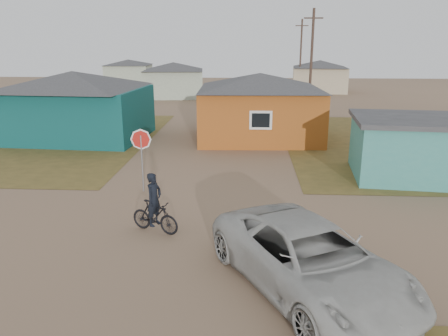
{
  "coord_description": "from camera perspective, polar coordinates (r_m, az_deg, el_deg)",
  "views": [
    {
      "loc": [
        1.83,
        -11.96,
        5.65
      ],
      "look_at": [
        1.0,
        3.0,
        1.3
      ],
      "focal_mm": 35.0,
      "sensor_mm": 36.0,
      "label": 1
    }
  ],
  "objects": [
    {
      "name": "house_teal",
      "position": [
        27.71,
        -18.91,
        7.87
      ],
      "size": [
        8.93,
        7.08,
        4.0
      ],
      "color": "#0B3D3D",
      "rests_on": "ground"
    },
    {
      "name": "house_yellow",
      "position": [
        26.22,
        4.67,
        8.14
      ],
      "size": [
        7.72,
        6.76,
        3.9
      ],
      "color": "#A25019",
      "rests_on": "ground"
    },
    {
      "name": "stop_sign",
      "position": [
        16.94,
        -10.76,
        2.86
      ],
      "size": [
        0.76,
        0.35,
        2.49
      ],
      "color": "gray",
      "rests_on": "ground"
    },
    {
      "name": "house_pale_west",
      "position": [
        46.78,
        -6.59,
        11.44
      ],
      "size": [
        7.04,
        6.15,
        3.6
      ],
      "color": "#A4AF96",
      "rests_on": "ground"
    },
    {
      "name": "ground",
      "position": [
        13.35,
        -5.05,
        -8.91
      ],
      "size": [
        120.0,
        120.0,
        0.0
      ],
      "primitive_type": "plane",
      "color": "#86674D"
    },
    {
      "name": "shed_turquoise",
      "position": [
        20.45,
        25.15,
        2.39
      ],
      "size": [
        6.71,
        4.93,
        2.6
      ],
      "color": "teal",
      "rests_on": "ground"
    },
    {
      "name": "house_beige_east",
      "position": [
        52.73,
        12.36,
        11.71
      ],
      "size": [
        6.95,
        6.05,
        3.6
      ],
      "color": "tan",
      "rests_on": "ground"
    },
    {
      "name": "cyclist",
      "position": [
        13.52,
        -9.05,
        -5.55
      ],
      "size": [
        1.72,
        1.11,
        1.89
      ],
      "color": "black",
      "rests_on": "ground"
    },
    {
      "name": "utility_pole_near",
      "position": [
        34.31,
        11.32,
        13.36
      ],
      "size": [
        1.4,
        0.2,
        8.0
      ],
      "color": "#423027",
      "rests_on": "ground"
    },
    {
      "name": "house_pale_north",
      "position": [
        60.21,
        -12.34,
        12.12
      ],
      "size": [
        6.28,
        5.81,
        3.4
      ],
      "color": "#A4AF96",
      "rests_on": "ground"
    },
    {
      "name": "vehicle",
      "position": [
        10.52,
        11.13,
        -11.57
      ],
      "size": [
        5.14,
        6.38,
        1.61
      ],
      "primitive_type": "imported",
      "rotation": [
        0.0,
        0.0,
        0.5
      ],
      "color": "#B1B1AD",
      "rests_on": "ground"
    },
    {
      "name": "utility_pole_far",
      "position": [
        50.3,
        9.97,
        14.24
      ],
      "size": [
        1.4,
        0.2,
        8.0
      ],
      "color": "#423027",
      "rests_on": "ground"
    }
  ]
}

